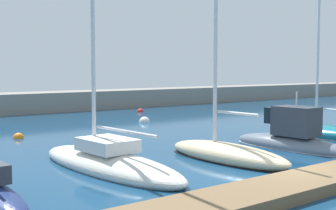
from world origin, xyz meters
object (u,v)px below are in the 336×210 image
Objects in this scene: mooring_buoy_orange at (19,138)px; mooring_buoy_white at (144,122)px; sailboat_ivory_second at (108,160)px; motorboat_slate_fourth at (291,139)px; sailboat_teal_fifth at (330,133)px; sailboat_sand_third at (226,153)px; mooring_buoy_red at (140,112)px.

mooring_buoy_white is at bearing 11.81° from mooring_buoy_orange.
motorboat_slate_fourth is at bearing -102.39° from sailboat_ivory_second.
mooring_buoy_white is (-4.24, 13.25, -0.30)m from sailboat_teal_fifth.
mooring_buoy_orange is at bearing -4.32° from sailboat_ivory_second.
sailboat_teal_fifth is at bearing -81.54° from motorboat_slate_fourth.
sailboat_ivory_second is 20.43× the size of mooring_buoy_white.
sailboat_sand_third is at bearing -67.49° from mooring_buoy_orange.
sailboat_teal_fifth is at bearing -36.74° from mooring_buoy_orange.
sailboat_sand_third reaches higher than mooring_buoy_red.
sailboat_ivory_second is 2.52× the size of motorboat_slate_fourth.
sailboat_sand_third is at bearing -114.83° from mooring_buoy_red.
mooring_buoy_white is at bearing 14.78° from sailboat_teal_fifth.
mooring_buoy_red is at bearing 58.06° from mooring_buoy_white.
sailboat_teal_fifth is 15.46× the size of mooring_buoy_white.
sailboat_sand_third reaches higher than motorboat_slate_fourth.
motorboat_slate_fourth is at bearing -50.71° from mooring_buoy_orange.
sailboat_ivory_second is 10.04m from motorboat_slate_fourth.
sailboat_sand_third is 9.81m from sailboat_teal_fifth.
mooring_buoy_orange is (-9.85, 12.04, -0.48)m from motorboat_slate_fourth.
sailboat_teal_fifth is 18.47m from mooring_buoy_orange.
sailboat_ivory_second reaches higher than sailboat_sand_third.
sailboat_teal_fifth reaches higher than motorboat_slate_fourth.
mooring_buoy_white is (0.71, 14.25, -0.48)m from motorboat_slate_fourth.
sailboat_ivory_second is at bearing 69.95° from sailboat_sand_third.
motorboat_slate_fourth is at bearing 98.40° from sailboat_teal_fifth.
sailboat_teal_fifth is (9.74, 1.15, -0.06)m from sailboat_sand_third.
mooring_buoy_red is 17.76m from mooring_buoy_orange.
sailboat_ivory_second is at bearing 78.62° from motorboat_slate_fourth.
mooring_buoy_orange is (0.08, 10.56, -0.39)m from sailboat_ivory_second.
sailboat_sand_third reaches higher than mooring_buoy_white.
mooring_buoy_orange reaches higher than mooring_buoy_red.
sailboat_ivory_second is at bearing -90.41° from mooring_buoy_orange.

